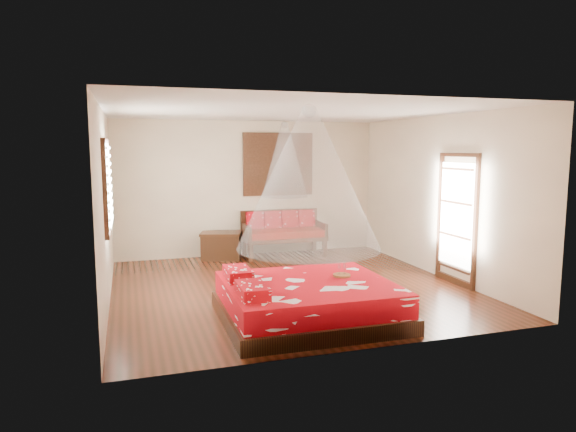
# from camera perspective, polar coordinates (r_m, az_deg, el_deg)

# --- Properties ---
(room) EXTENTS (5.54, 5.54, 2.84)m
(room) POSITION_cam_1_polar(r_m,az_deg,el_deg) (8.16, 0.05, 1.66)
(room) COLOR #32170B
(room) RESTS_ON ground
(bed) EXTENTS (2.25, 2.04, 0.65)m
(bed) POSITION_cam_1_polar(r_m,az_deg,el_deg) (6.81, 2.08, -9.40)
(bed) COLOR black
(bed) RESTS_ON floor
(daybed) EXTENTS (1.69, 0.75, 0.94)m
(daybed) POSITION_cam_1_polar(r_m,az_deg,el_deg) (10.71, -0.56, -1.68)
(daybed) COLOR black
(daybed) RESTS_ON floor
(storage_chest) EXTENTS (0.93, 0.79, 0.55)m
(storage_chest) POSITION_cam_1_polar(r_m,az_deg,el_deg) (10.53, -7.44, -3.24)
(storage_chest) COLOR black
(storage_chest) RESTS_ON floor
(shutter_panel) EXTENTS (1.52, 0.06, 1.32)m
(shutter_panel) POSITION_cam_1_polar(r_m,az_deg,el_deg) (10.90, -1.10, 5.78)
(shutter_panel) COLOR black
(shutter_panel) RESTS_ON wall_back
(window_left) EXTENTS (0.10, 1.74, 1.34)m
(window_left) POSITION_cam_1_polar(r_m,az_deg,el_deg) (7.96, -19.38, 3.25)
(window_left) COLOR black
(window_left) RESTS_ON wall_left
(glazed_door) EXTENTS (0.08, 1.02, 2.16)m
(glazed_door) POSITION_cam_1_polar(r_m,az_deg,el_deg) (8.88, 18.23, -0.39)
(glazed_door) COLOR black
(glazed_door) RESTS_ON floor
(wine_tray) EXTENTS (0.24, 0.24, 0.20)m
(wine_tray) POSITION_cam_1_polar(r_m,az_deg,el_deg) (7.07, 5.99, -6.28)
(wine_tray) COLOR brown
(wine_tray) RESTS_ON bed
(mosquito_net_main) EXTENTS (1.86, 1.86, 1.80)m
(mosquito_net_main) POSITION_cam_1_polar(r_m,az_deg,el_deg) (6.53, 2.33, 4.15)
(mosquito_net_main) COLOR white
(mosquito_net_main) RESTS_ON ceiling
(mosquito_net_daybed) EXTENTS (0.94, 0.94, 1.50)m
(mosquito_net_daybed) POSITION_cam_1_polar(r_m,az_deg,el_deg) (10.45, -0.37, 6.25)
(mosquito_net_daybed) COLOR white
(mosquito_net_daybed) RESTS_ON ceiling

